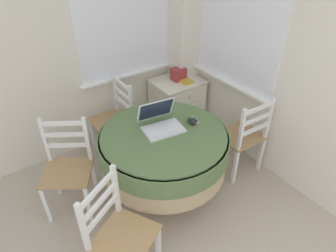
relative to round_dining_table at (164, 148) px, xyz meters
name	(u,v)px	position (x,y,z in m)	size (l,w,h in m)	color
corner_room_shell	(194,65)	(0.30, 0.00, 0.72)	(4.19, 4.99, 2.55)	silver
round_dining_table	(164,148)	(0.00, 0.00, 0.00)	(1.15, 1.15, 0.73)	#4C3D2D
laptop	(161,122)	(0.03, 0.09, 0.22)	(0.39, 0.37, 0.23)	silver
computer_mouse	(192,121)	(0.29, -0.02, 0.19)	(0.07, 0.10, 0.05)	black
cell_phone	(194,120)	(0.34, 0.00, 0.17)	(0.06, 0.11, 0.01)	#B2B7BC
dining_chair_near_back_window	(115,119)	(-0.07, 0.85, -0.13)	(0.39, 0.42, 0.89)	#A87F51
dining_chair_near_right_window	(243,137)	(0.85, -0.17, -0.13)	(0.43, 0.40, 0.89)	#A87F51
dining_chair_camera_near	(119,235)	(-0.71, -0.48, -0.13)	(0.55, 0.54, 0.89)	#A87F51
dining_chair_left_flank	(68,169)	(-0.77, 0.38, -0.13)	(0.56, 0.55, 0.89)	#A87F51
corner_cabinet	(177,104)	(0.80, 0.88, -0.24)	(0.59, 0.50, 0.65)	silver
storage_box	(178,74)	(0.83, 0.90, 0.16)	(0.17, 0.13, 0.14)	#9E3338
book_on_cabinet	(184,80)	(0.86, 0.82, 0.10)	(0.12, 0.21, 0.02)	gold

